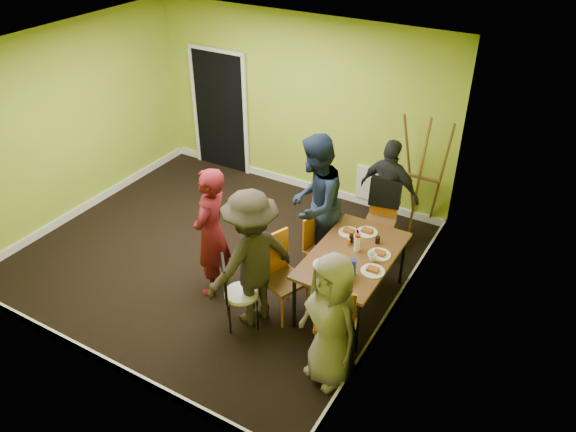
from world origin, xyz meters
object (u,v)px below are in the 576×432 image
at_px(dining_table, 353,258).
at_px(orange_bottle, 349,242).
at_px(thermos, 357,244).
at_px(person_standing, 211,233).
at_px(person_left_far, 315,204).
at_px(chair_back_end, 384,200).
at_px(chair_bentwood, 235,289).
at_px(chair_left_far, 317,243).
at_px(chair_front_end, 336,319).
at_px(person_front_end, 332,321).
at_px(blue_bottle, 353,267).
at_px(person_back_end, 389,192).
at_px(person_left_near, 252,259).
at_px(easel, 423,176).
at_px(chair_left_near, 280,270).

bearing_deg(dining_table, orange_bottle, 131.61).
relative_size(thermos, person_standing, 0.11).
bearing_deg(person_left_far, chair_back_end, 136.37).
bearing_deg(person_left_far, chair_bentwood, -18.37).
height_order(dining_table, thermos, thermos).
height_order(chair_left_far, thermos, thermos).
distance_m(chair_back_end, thermos, 1.31).
bearing_deg(chair_front_end, dining_table, 85.79).
distance_m(chair_bentwood, person_front_end, 1.32).
distance_m(chair_left_far, blue_bottle, 1.08).
bearing_deg(person_back_end, chair_left_far, 79.72).
bearing_deg(person_back_end, person_left_near, 82.87).
xyz_separation_m(dining_table, chair_back_end, (-0.16, 1.37, 0.02)).
bearing_deg(thermos, person_front_end, -77.11).
bearing_deg(chair_bentwood, chair_front_end, 51.35).
bearing_deg(easel, thermos, -94.11).
distance_m(easel, person_left_near, 2.97).
relative_size(person_standing, person_left_far, 0.91).
height_order(chair_left_far, chair_back_end, chair_back_end).
bearing_deg(thermos, person_back_end, 96.61).
xyz_separation_m(chair_left_far, chair_bentwood, (-0.38, -1.27, 0.01)).
bearing_deg(chair_back_end, thermos, 87.21).
distance_m(chair_left_far, person_left_far, 0.50).
bearing_deg(person_standing, chair_bentwood, 46.36).
relative_size(chair_left_far, chair_left_near, 0.84).
xyz_separation_m(chair_left_far, easel, (0.76, 1.69, 0.38)).
relative_size(chair_bentwood, orange_bottle, 11.42).
bearing_deg(person_front_end, orange_bottle, 130.46).
bearing_deg(person_back_end, blue_bottle, 109.60).
xyz_separation_m(chair_left_far, person_left_far, (-0.15, 0.19, 0.44)).
bearing_deg(orange_bottle, person_left_near, -129.26).
height_order(chair_left_far, person_standing, person_standing).
distance_m(chair_front_end, orange_bottle, 1.14).
relative_size(chair_back_end, chair_bentwood, 1.12).
height_order(thermos, person_front_end, person_front_end).
bearing_deg(orange_bottle, person_left_far, 151.28).
height_order(chair_back_end, chair_bentwood, chair_back_end).
relative_size(blue_bottle, orange_bottle, 2.54).
bearing_deg(person_standing, orange_bottle, 105.59).
height_order(thermos, blue_bottle, blue_bottle).
distance_m(chair_back_end, person_back_end, 0.17).
bearing_deg(dining_table, person_standing, -159.98).
xyz_separation_m(chair_left_far, person_front_end, (0.90, -1.45, 0.27)).
bearing_deg(chair_bentwood, dining_table, 93.49).
distance_m(dining_table, person_standing, 1.70).
bearing_deg(chair_front_end, person_front_end, -94.59).
xyz_separation_m(dining_table, person_left_far, (-0.76, 0.49, 0.23)).
distance_m(chair_back_end, orange_bottle, 1.23).
distance_m(dining_table, easel, 2.01).
bearing_deg(chair_back_end, easel, -126.27).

